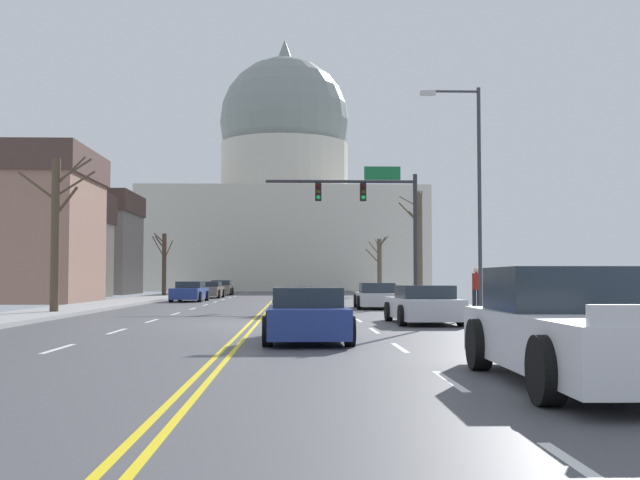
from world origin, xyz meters
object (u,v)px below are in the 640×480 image
sedan_near_01 (301,301)px  sedan_oncoming_02 (221,288)px  sedan_near_03 (307,316)px  pedestrian_00 (477,287)px  signal_gantry (374,206)px  sedan_near_00 (376,296)px  sedan_oncoming_01 (209,290)px  pickup_truck_near_04 (576,331)px  sedan_oncoming_00 (190,292)px  street_lamp_right (472,180)px  sedan_near_02 (423,305)px

sedan_near_01 → sedan_oncoming_02: bearing=100.2°
sedan_near_03 → pedestrian_00: 14.36m
signal_gantry → sedan_near_00: signal_gantry is taller
sedan_near_00 → sedan_oncoming_01: (-10.17, 20.08, 0.00)m
pickup_truck_near_04 → sedan_oncoming_00: pickup_truck_near_04 is taller
sedan_near_01 → pedestrian_00: (6.91, 0.00, 0.56)m
sedan_oncoming_01 → street_lamp_right: bearing=-65.6°
sedan_near_03 → sedan_oncoming_00: 31.34m
street_lamp_right → sedan_near_03: 13.34m
sedan_near_03 → pedestrian_00: size_ratio=2.52×
sedan_near_01 → sedan_near_03: (0.05, -12.60, 0.04)m
sedan_near_00 → sedan_near_03: sedan_near_03 is taller
sedan_oncoming_01 → pedestrian_00: bearing=-63.2°
sedan_near_01 → sedan_near_02: size_ratio=1.03×
sedan_near_02 → sedan_near_03: 7.88m
sedan_near_02 → pedestrian_00: (3.05, 5.70, 0.52)m
sedan_near_01 → sedan_oncoming_01: size_ratio=1.01×
street_lamp_right → sedan_oncoming_02: street_lamp_right is taller
sedan_near_02 → sedan_oncoming_01: bearing=107.8°
street_lamp_right → sedan_oncoming_01: (-12.89, 28.37, -4.52)m
sedan_near_00 → sedan_near_02: bearing=-89.0°
sedan_oncoming_02 → pedestrian_00: bearing=-69.6°
signal_gantry → sedan_near_02: size_ratio=1.72×
sedan_near_03 → sedan_oncoming_00: (-6.79, 30.60, 0.01)m
signal_gantry → pickup_truck_near_04: size_ratio=1.37×
pickup_truck_near_04 → sedan_oncoming_01: (-10.16, 46.39, -0.14)m
sedan_near_03 → street_lamp_right: bearing=59.8°
sedan_near_00 → sedan_near_01: bearing=-119.1°
sedan_near_00 → sedan_near_02: sedan_near_00 is taller
pickup_truck_near_04 → pedestrian_00: bearing=80.6°
sedan_near_02 → sedan_oncoming_02: 43.04m
pedestrian_00 → sedan_near_03: bearing=-118.6°
sedan_oncoming_02 → sedan_oncoming_01: bearing=-90.0°
sedan_near_01 → sedan_near_03: 12.60m
sedan_near_02 → sedan_oncoming_02: (-10.38, 41.78, 0.02)m
signal_gantry → sedan_near_00: 5.69m
sedan_oncoming_00 → sedan_oncoming_01: (0.21, 8.62, -0.01)m
sedan_near_02 → sedan_near_03: sedan_near_03 is taller
sedan_near_02 → pickup_truck_near_04: 14.08m
street_lamp_right → sedan_near_02: size_ratio=1.84×
sedan_near_02 → pedestrian_00: size_ratio=2.68×
sedan_near_03 → sedan_oncoming_01: sedan_near_03 is taller
signal_gantry → street_lamp_right: street_lamp_right is taller
sedan_near_01 → sedan_oncoming_01: bearing=103.8°
sedan_oncoming_02 → pedestrian_00: (13.43, -36.08, 0.50)m
sedan_near_03 → sedan_oncoming_00: sedan_oncoming_00 is taller
sedan_near_01 → sedan_near_03: sedan_near_03 is taller
sedan_near_02 → sedan_oncoming_01: sedan_near_02 is taller
sedan_oncoming_00 → street_lamp_right: bearing=-56.4°
sedan_near_01 → pickup_truck_near_04: (3.63, -19.77, 0.18)m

